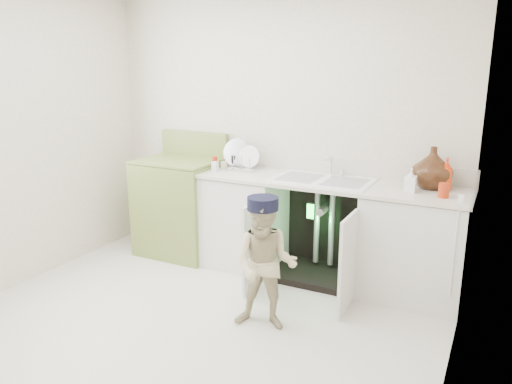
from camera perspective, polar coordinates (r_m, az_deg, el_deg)
ground at (r=3.87m, az=-7.10°, el=-14.66°), size 3.50×3.50×0.00m
room_shell at (r=3.44m, az=-7.75°, el=3.83°), size 6.00×5.50×1.26m
counter_run at (r=4.44m, az=7.78°, el=-4.01°), size 2.44×1.02×1.24m
avocado_stove at (r=5.07m, az=-8.58°, el=-1.47°), size 0.77×0.65×1.20m
repair_worker at (r=3.59m, az=1.09°, el=-8.19°), size 0.54×0.89×0.98m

